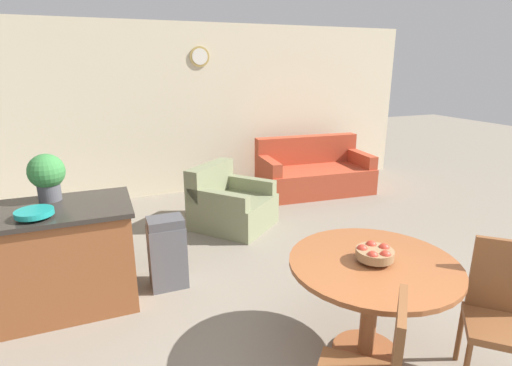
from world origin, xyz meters
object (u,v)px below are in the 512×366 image
Objects in this scene: kitchen_island at (61,258)px; dining_chair_near_right at (501,309)px; teal_bowl at (34,213)px; armchair at (230,206)px; trash_bin at (167,253)px; fruit_bowl at (375,253)px; potted_plant at (47,175)px; dining_table at (372,284)px; couch at (313,174)px.

dining_chair_near_right is at bearing -36.52° from kitchen_island.
teal_bowl is (-2.85, 1.82, 0.43)m from dining_chair_near_right.
dining_chair_near_right is 0.78× the size of armchair.
armchair is (1.03, 1.22, -0.07)m from trash_bin.
kitchen_island is at bearing 171.43° from armchair.
fruit_bowl is 2.62m from kitchen_island.
fruit_bowl is at bearing -39.54° from potted_plant.
dining_chair_near_right is 1.40× the size of trash_bin.
potted_plant is (-0.03, 0.22, 0.70)m from kitchen_island.
dining_table is 4.53× the size of fruit_bowl.
trash_bin is at bearing 127.82° from dining_table.
trash_bin is 3.54m from couch.
dining_chair_near_right reaches higher than armchair.
teal_bowl reaches higher than kitchen_island.
potted_plant is at bearing 140.46° from dining_table.
fruit_bowl is 0.91× the size of teal_bowl.
fruit_bowl is at bearing 5.53° from dining_chair_near_right.
dining_table is at bearing -39.54° from potted_plant.
dining_chair_near_right is 4.28m from couch.
armchair is at bearing 93.10° from fruit_bowl.
armchair reaches higher than dining_table.
potted_plant is at bearing 166.23° from trash_bin.
kitchen_island is 4.40× the size of teal_bowl.
kitchen_island is (-2.75, 2.03, -0.07)m from dining_chair_near_right.
kitchen_island is 4.30m from couch.
dining_table is at bearing -109.79° from couch.
kitchen_island is (-2.09, 1.54, -0.37)m from fruit_bowl.
couch reaches higher than dining_table.
dining_chair_near_right is at bearing -99.03° from couch.
dining_chair_near_right is at bearing -37.24° from dining_table.
armchair is at bearing 34.58° from teal_bowl.
potted_plant reaches higher than fruit_bowl.
trash_bin is at bearing -0.86° from kitchen_island.
kitchen_island is (-2.09, 1.54, -0.13)m from dining_table.
teal_bowl is 0.15× the size of couch.
couch is at bearing -60.46° from dining_chair_near_right.
teal_bowl is 0.40× the size of trash_bin.
couch reaches higher than armchair.
teal_bowl is 2.59m from armchair.
fruit_bowl is at bearing -109.79° from couch.
fruit_bowl is 0.62× the size of potted_plant.
dining_chair_near_right is 2.74m from trash_bin.
fruit_bowl is at bearing -31.07° from teal_bowl.
teal_bowl is at bearing 174.22° from armchair.
couch is (0.98, 4.16, -0.24)m from dining_chair_near_right.
potted_plant is 0.33× the size of armchair.
dining_table is 0.94× the size of kitchen_island.
teal_bowl is at bearing -117.30° from kitchen_island.
couch is (3.73, 2.13, -0.17)m from kitchen_island.
dining_table is 4.03m from couch.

